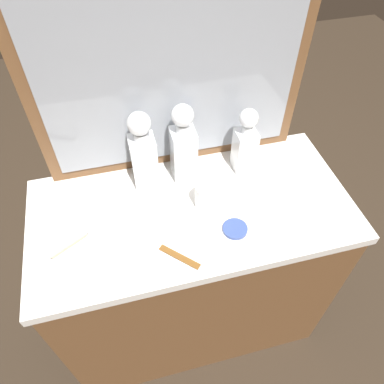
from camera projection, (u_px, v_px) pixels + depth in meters
name	position (u px, v px, depth m)	size (l,w,h in m)	color
ground_plane	(192.00, 313.00, 1.90)	(6.00, 6.00, 0.00)	#2D2319
dresser	(192.00, 271.00, 1.57)	(1.10, 0.54, 0.87)	brown
dresser_mirror	(172.00, 73.00, 1.14)	(0.91, 0.03, 0.73)	brown
crystal_decanter_rear	(183.00, 150.00, 1.26)	(0.08, 0.08, 0.30)	white
crystal_decanter_far_left	(143.00, 156.00, 1.24)	(0.09, 0.09, 0.30)	white
crystal_decanter_center	(245.00, 146.00, 1.30)	(0.07, 0.07, 0.26)	white
crystal_tumbler_right	(206.00, 196.00, 1.22)	(0.08, 0.08, 0.10)	white
silver_brush_right	(65.00, 240.00, 1.14)	(0.15, 0.12, 0.02)	#B7A88C
porcelain_dish	(235.00, 229.00, 1.18)	(0.08, 0.08, 0.01)	#33478C
tortoiseshell_comb	(179.00, 257.00, 1.11)	(0.11, 0.11, 0.01)	brown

